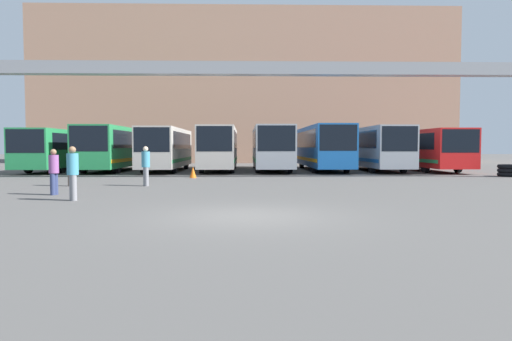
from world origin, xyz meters
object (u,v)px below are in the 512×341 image
Objects in this scene: bus_slot_5 at (322,145)px; traffic_cone at (193,172)px; bus_slot_3 at (219,146)px; pedestrian_mid_left at (72,166)px; pedestrian_near_right at (146,165)px; bus_slot_0 at (65,148)px; bus_slot_2 at (166,147)px; pedestrian_mid_right at (73,172)px; bus_slot_6 at (375,146)px; bus_slot_1 at (113,146)px; bus_slot_4 at (271,146)px; tire_stack at (507,170)px; pedestrian_far_center at (54,171)px; bus_slot_7 at (422,147)px.

bus_slot_5 is 18.83× the size of traffic_cone.
bus_slot_3 reaches higher than pedestrian_mid_left.
traffic_cone is (1.52, 5.40, -0.63)m from pedestrian_near_right.
bus_slot_0 is 6.94× the size of pedestrian_near_right.
bus_slot_2 is at bearing -6.43° from bus_slot_0.
bus_slot_3 is at bearing 6.18° from bus_slot_2.
bus_slot_0 is at bearing 179.46° from bus_slot_5.
bus_slot_6 is at bearing 106.14° from pedestrian_mid_right.
pedestrian_near_right is at bearing -68.07° from bus_slot_1.
bus_slot_1 is 5.75× the size of pedestrian_mid_right.
bus_slot_4 is 3.86m from bus_slot_5.
bus_slot_4 is 9.75m from traffic_cone.
pedestrian_near_right is 21.16m from tire_stack.
bus_slot_2 is at bearing 110.23° from traffic_cone.
bus_slot_0 reaches higher than tire_stack.
bus_slot_5 reaches higher than bus_slot_3.
bus_slot_0 is 1.03× the size of bus_slot_5.
bus_slot_6 is (11.59, -0.40, 0.00)m from bus_slot_3.
pedestrian_far_center is (-5.14, -17.17, -0.93)m from bus_slot_3.
traffic_cone is at bearing 131.98° from pedestrian_mid_right.
bus_slot_4 is 18.91× the size of traffic_cone.
bus_slot_0 is at bearing 179.91° from bus_slot_7.
bus_slot_0 is 7.36× the size of pedestrian_far_center.
tire_stack is at bearing -14.55° from bus_slot_0.
bus_slot_5 is at bearing 114.87° from pedestrian_mid_right.
pedestrian_near_right is 5.72m from pedestrian_mid_right.
pedestrian_near_right is (5.13, -12.75, -0.88)m from bus_slot_1.
pedestrian_near_right is (2.55, 3.80, 0.05)m from pedestrian_far_center.
pedestrian_mid_left is 0.95× the size of pedestrian_near_right.
bus_slot_4 reaches higher than pedestrian_near_right.
bus_slot_4 reaches higher than bus_slot_7.
pedestrian_mid_right is at bearing -134.79° from bus_slot_7.
bus_slot_1 reaches higher than bus_slot_6.
bus_slot_5 is at bearing 43.08° from traffic_cone.
pedestrian_far_center is at bearing -81.12° from bus_slot_1.
bus_slot_6 is at bearing -5.17° from bus_slot_4.
bus_slot_2 is 5.97× the size of pedestrian_near_right.
bus_slot_7 is at bearing 11.90° from bus_slot_6.
pedestrian_mid_right is (-7.64, -19.26, -0.90)m from bus_slot_4.
bus_slot_2 reaches higher than pedestrian_mid_left.
pedestrian_mid_left is at bearing -81.97° from bus_slot_1.
tire_stack is (9.89, -7.40, -1.52)m from bus_slot_5.
pedestrian_near_right is (-2.60, -13.37, -0.87)m from bus_slot_3.
bus_slot_6 is 3.95m from bus_slot_7.
bus_slot_4 is at bearing 126.67° from pedestrian_near_right.
bus_slot_2 is at bearing -177.54° from bus_slot_7.
bus_slot_2 is at bearing -128.98° from pedestrian_mid_left.
traffic_cone is at bearing -161.98° from pedestrian_mid_left.
bus_slot_2 is 18.57m from pedestrian_mid_right.
tire_stack is (23.55, 6.21, -0.54)m from pedestrian_mid_left.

